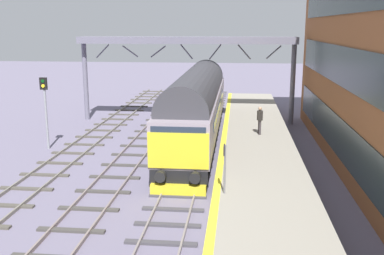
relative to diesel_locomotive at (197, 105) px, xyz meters
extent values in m
plane|color=slate|center=(0.00, -6.72, -2.48)|extent=(140.00, 140.00, 0.00)
cube|color=gray|center=(-0.72, -6.72, -2.40)|extent=(0.07, 60.00, 0.15)
cube|color=gray|center=(0.72, -6.72, -2.40)|extent=(0.07, 60.00, 0.15)
cube|color=#413F44|center=(0.00, -13.15, -2.43)|extent=(2.50, 0.26, 0.09)
cube|color=#413F44|center=(0.00, -11.72, -2.43)|extent=(2.50, 0.26, 0.09)
cube|color=#413F44|center=(0.00, -10.29, -2.43)|extent=(2.50, 0.26, 0.09)
cube|color=#413F44|center=(0.00, -8.86, -2.43)|extent=(2.50, 0.26, 0.09)
cube|color=#413F44|center=(0.00, -7.43, -2.43)|extent=(2.50, 0.26, 0.09)
cube|color=#413F44|center=(0.00, -6.00, -2.43)|extent=(2.50, 0.26, 0.09)
cube|color=#413F44|center=(0.00, -4.57, -2.43)|extent=(2.50, 0.26, 0.09)
cube|color=#413F44|center=(0.00, -3.15, -2.43)|extent=(2.50, 0.26, 0.09)
cube|color=#413F44|center=(0.00, -1.72, -2.43)|extent=(2.50, 0.26, 0.09)
cube|color=#413F44|center=(0.00, -0.29, -2.43)|extent=(2.50, 0.26, 0.09)
cube|color=#413F44|center=(0.00, 1.14, -2.43)|extent=(2.50, 0.26, 0.09)
cube|color=#413F44|center=(0.00, 2.57, -2.43)|extent=(2.50, 0.26, 0.09)
cube|color=#413F44|center=(0.00, 4.00, -2.43)|extent=(2.50, 0.26, 0.09)
cube|color=#413F44|center=(0.00, 5.43, -2.43)|extent=(2.50, 0.26, 0.09)
cube|color=#413F44|center=(0.00, 6.85, -2.43)|extent=(2.50, 0.26, 0.09)
cube|color=#413F44|center=(0.00, 8.28, -2.43)|extent=(2.50, 0.26, 0.09)
cube|color=#413F44|center=(0.00, 9.71, -2.43)|extent=(2.50, 0.26, 0.09)
cube|color=#413F44|center=(0.00, 11.14, -2.43)|extent=(2.50, 0.26, 0.09)
cube|color=#413F44|center=(0.00, 12.57, -2.43)|extent=(2.50, 0.26, 0.09)
cube|color=#413F44|center=(0.00, 14.00, -2.43)|extent=(2.50, 0.26, 0.09)
cube|color=#413F44|center=(0.00, 15.43, -2.43)|extent=(2.50, 0.26, 0.09)
cube|color=#413F44|center=(0.00, 16.85, -2.43)|extent=(2.50, 0.26, 0.09)
cube|color=#413F44|center=(0.00, 18.28, -2.43)|extent=(2.50, 0.26, 0.09)
cube|color=#413F44|center=(0.00, 19.71, -2.43)|extent=(2.50, 0.26, 0.09)
cube|color=#413F44|center=(0.00, 21.14, -2.43)|extent=(2.50, 0.26, 0.09)
cube|color=#413F44|center=(0.00, 22.57, -2.43)|extent=(2.50, 0.26, 0.09)
cube|color=gray|center=(-4.10, -6.72, -2.40)|extent=(0.07, 60.00, 0.15)
cube|color=gray|center=(-2.66, -6.72, -2.40)|extent=(0.07, 60.00, 0.15)
cube|color=#413E3A|center=(-3.38, -12.52, -2.43)|extent=(2.50, 0.26, 0.09)
cube|color=#413E3A|center=(-3.38, -10.59, -2.43)|extent=(2.50, 0.26, 0.09)
cube|color=#413E3A|center=(-3.38, -8.65, -2.43)|extent=(2.50, 0.26, 0.09)
cube|color=#413E3A|center=(-3.38, -6.72, -2.43)|extent=(2.50, 0.26, 0.09)
cube|color=#413E3A|center=(-3.38, -4.78, -2.43)|extent=(2.50, 0.26, 0.09)
cube|color=#413E3A|center=(-3.38, -2.85, -2.43)|extent=(2.50, 0.26, 0.09)
cube|color=#413E3A|center=(-3.38, -0.91, -2.43)|extent=(2.50, 0.26, 0.09)
cube|color=#413E3A|center=(-3.38, 1.02, -2.43)|extent=(2.50, 0.26, 0.09)
cube|color=#413E3A|center=(-3.38, 2.96, -2.43)|extent=(2.50, 0.26, 0.09)
cube|color=#413E3A|center=(-3.38, 4.90, -2.43)|extent=(2.50, 0.26, 0.09)
cube|color=#413E3A|center=(-3.38, 6.83, -2.43)|extent=(2.50, 0.26, 0.09)
cube|color=#413E3A|center=(-3.38, 8.77, -2.43)|extent=(2.50, 0.26, 0.09)
cube|color=#413E3A|center=(-3.38, 10.70, -2.43)|extent=(2.50, 0.26, 0.09)
cube|color=#413E3A|center=(-3.38, 12.64, -2.43)|extent=(2.50, 0.26, 0.09)
cube|color=#413E3A|center=(-3.38, 14.57, -2.43)|extent=(2.50, 0.26, 0.09)
cube|color=#413E3A|center=(-3.38, 16.51, -2.43)|extent=(2.50, 0.26, 0.09)
cube|color=#413E3A|center=(-3.38, 18.44, -2.43)|extent=(2.50, 0.26, 0.09)
cube|color=#413E3A|center=(-3.38, 20.38, -2.43)|extent=(2.50, 0.26, 0.09)
cube|color=#413E3A|center=(-3.38, 22.31, -2.43)|extent=(2.50, 0.26, 0.09)
cube|color=slate|center=(-7.65, -6.72, -2.40)|extent=(0.07, 60.00, 0.15)
cube|color=slate|center=(-6.21, -6.72, -2.40)|extent=(0.07, 60.00, 0.15)
cube|color=#4A463E|center=(-6.93, -10.59, -2.43)|extent=(2.50, 0.26, 0.09)
cube|color=#4A463E|center=(-6.93, -8.65, -2.43)|extent=(2.50, 0.26, 0.09)
cube|color=#4A463E|center=(-6.93, -6.72, -2.43)|extent=(2.50, 0.26, 0.09)
cube|color=#4A463E|center=(-6.93, -4.78, -2.43)|extent=(2.50, 0.26, 0.09)
cube|color=#4A463E|center=(-6.93, -2.85, -2.43)|extent=(2.50, 0.26, 0.09)
cube|color=#4A463E|center=(-6.93, -0.91, -2.43)|extent=(2.50, 0.26, 0.09)
cube|color=#4A463E|center=(-6.93, 1.02, -2.43)|extent=(2.50, 0.26, 0.09)
cube|color=#4A463E|center=(-6.93, 2.96, -2.43)|extent=(2.50, 0.26, 0.09)
cube|color=#4A463E|center=(-6.93, 4.90, -2.43)|extent=(2.50, 0.26, 0.09)
cube|color=#4A463E|center=(-6.93, 6.83, -2.43)|extent=(2.50, 0.26, 0.09)
cube|color=#4A463E|center=(-6.93, 8.77, -2.43)|extent=(2.50, 0.26, 0.09)
cube|color=#4A463E|center=(-6.93, 10.70, -2.43)|extent=(2.50, 0.26, 0.09)
cube|color=#4A463E|center=(-6.93, 12.64, -2.43)|extent=(2.50, 0.26, 0.09)
cube|color=#4A463E|center=(-6.93, 14.57, -2.43)|extent=(2.50, 0.26, 0.09)
cube|color=#4A463E|center=(-6.93, 16.51, -2.43)|extent=(2.50, 0.26, 0.09)
cube|color=#4A463E|center=(-6.93, 18.44, -2.43)|extent=(2.50, 0.26, 0.09)
cube|color=#4A463E|center=(-6.93, 20.38, -2.43)|extent=(2.50, 0.26, 0.09)
cube|color=#4A463E|center=(-6.93, 22.31, -2.43)|extent=(2.50, 0.26, 0.09)
cube|color=gray|center=(3.60, -6.72, -1.98)|extent=(4.00, 44.00, 1.00)
cube|color=yellow|center=(1.75, -6.72, -1.47)|extent=(0.30, 44.00, 0.01)
cube|color=#293537|center=(7.49, -9.50, -0.59)|extent=(0.06, 34.26, 1.92)
cube|color=#293537|center=(7.49, -9.50, 2.83)|extent=(0.06, 34.26, 1.92)
cube|color=black|center=(0.00, 0.03, -1.66)|extent=(2.56, 17.25, 0.60)
cube|color=gray|center=(0.00, 0.03, -0.31)|extent=(2.70, 17.25, 2.10)
cylinder|color=#37363C|center=(0.00, 0.03, 0.92)|extent=(2.56, 15.87, 2.57)
cube|color=gold|center=(0.00, -8.63, -0.46)|extent=(2.65, 0.08, 1.58)
cube|color=#232D3D|center=(0.00, -8.61, 0.27)|extent=(2.38, 0.04, 0.64)
cube|color=#232D3D|center=(1.37, 0.03, -0.01)|extent=(0.04, 12.08, 0.44)
cylinder|color=black|center=(-0.75, -8.84, -1.56)|extent=(0.48, 0.35, 0.48)
cylinder|color=black|center=(0.75, -8.84, -1.56)|extent=(0.48, 0.35, 0.48)
cube|color=gold|center=(0.00, -8.69, -2.19)|extent=(2.43, 0.36, 0.47)
cylinder|color=black|center=(0.00, -7.10, -1.96)|extent=(1.64, 1.04, 1.04)
cylinder|color=black|center=(0.00, -6.00, -1.96)|extent=(1.64, 1.04, 1.04)
cylinder|color=black|center=(0.00, -4.90, -1.96)|extent=(1.64, 1.04, 1.04)
cylinder|color=black|center=(0.00, 4.97, -1.96)|extent=(1.64, 1.04, 1.04)
cylinder|color=black|center=(0.00, 6.07, -1.96)|extent=(1.64, 1.04, 1.04)
cylinder|color=black|center=(0.00, 7.17, -1.96)|extent=(1.64, 1.04, 1.04)
cylinder|color=gray|center=(-8.79, -1.92, -0.33)|extent=(0.14, 0.14, 4.31)
cube|color=black|center=(-8.79, -1.98, 1.47)|extent=(0.44, 0.10, 0.71)
cylinder|color=#0A3E13|center=(-8.79, -2.04, 1.63)|extent=(0.20, 0.06, 0.20)
cylinder|color=yellow|center=(-8.79, -2.04, 1.35)|extent=(0.20, 0.06, 0.20)
cylinder|color=slate|center=(2.05, -10.74, -0.53)|extent=(0.08, 0.08, 1.88)
cube|color=black|center=(2.02, -10.74, 0.23)|extent=(0.05, 0.44, 0.36)
cube|color=white|center=(1.99, -10.74, 0.23)|extent=(0.01, 0.20, 0.24)
cylinder|color=#373134|center=(3.81, -1.13, -1.05)|extent=(0.13, 0.13, 0.84)
cylinder|color=#373134|center=(3.77, -0.94, -1.05)|extent=(0.13, 0.13, 0.84)
cylinder|color=#292522|center=(3.79, -1.03, -0.35)|extent=(0.40, 0.40, 0.56)
sphere|color=tan|center=(3.79, -1.03, 0.06)|extent=(0.22, 0.22, 0.22)
cylinder|color=#292522|center=(3.83, -1.24, -0.35)|extent=(0.09, 0.09, 0.52)
cylinder|color=#292522|center=(3.74, -0.83, -0.35)|extent=(0.09, 0.09, 0.52)
cylinder|color=slate|center=(-9.33, 6.78, 0.49)|extent=(0.36, 0.36, 5.94)
cylinder|color=slate|center=(6.50, 6.78, 0.49)|extent=(0.36, 0.36, 5.94)
cube|color=slate|center=(-1.42, 6.78, 3.71)|extent=(16.23, 2.00, 0.50)
cylinder|color=slate|center=(-7.86, 6.78, 2.86)|extent=(1.07, 0.10, 1.05)
cylinder|color=slate|center=(-5.71, 6.78, 2.86)|extent=(1.20, 0.10, 0.89)
cylinder|color=slate|center=(-3.56, 6.78, 2.86)|extent=(1.18, 0.10, 0.91)
cylinder|color=slate|center=(-1.42, 6.78, 2.86)|extent=(0.98, 0.10, 1.14)
cylinder|color=slate|center=(0.73, 6.78, 2.86)|extent=(0.94, 0.10, 1.16)
cylinder|color=slate|center=(2.88, 6.78, 2.86)|extent=(1.01, 0.10, 1.11)
cylinder|color=slate|center=(5.03, 6.78, 2.86)|extent=(1.10, 0.10, 1.01)
camera|label=1|loc=(2.48, -26.84, 4.74)|focal=41.85mm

